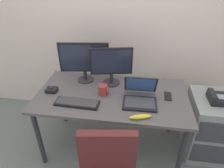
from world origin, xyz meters
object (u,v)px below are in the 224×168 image
object	(u,v)px
file_cabinet	(207,126)
trackball_mouse	(52,90)
desk_phone	(217,98)
paper_notepad	(147,84)
coffee_mug	(103,90)
laptop	(140,96)
cell_phone	(168,96)
keyboard	(77,103)
monitor_side	(111,64)
banana	(140,117)
monitor_main	(84,60)

from	to	relation	value
file_cabinet	trackball_mouse	bearing A→B (deg)	-175.28
desk_phone	paper_notepad	size ratio (longest dim) A/B	0.96
coffee_mug	trackball_mouse	bearing A→B (deg)	-177.54
laptop	cell_phone	distance (m)	0.30
keyboard	laptop	world-z (taller)	laptop
desk_phone	cell_phone	size ratio (longest dim) A/B	1.41
keyboard	coffee_mug	bearing A→B (deg)	41.15
desk_phone	monitor_side	size ratio (longest dim) A/B	0.46
laptop	coffee_mug	xyz separation A→B (m)	(-0.36, 0.05, 0.00)
file_cabinet	desk_phone	xyz separation A→B (m)	(-0.01, -0.02, 0.38)
coffee_mug	laptop	bearing A→B (deg)	-8.15
coffee_mug	paper_notepad	size ratio (longest dim) A/B	0.51
monitor_side	banana	bearing A→B (deg)	-58.61
file_cabinet	banana	bearing A→B (deg)	-150.48
file_cabinet	coffee_mug	bearing A→B (deg)	-174.21
desk_phone	paper_notepad	distance (m)	0.69
monitor_main	monitor_side	distance (m)	0.30
laptop	banana	bearing A→B (deg)	-87.46
coffee_mug	cell_phone	world-z (taller)	coffee_mug
trackball_mouse	coffee_mug	size ratio (longest dim) A/B	1.03
laptop	banana	distance (m)	0.26
monitor_side	laptop	size ratio (longest dim) A/B	1.34
cell_phone	keyboard	bearing A→B (deg)	-161.54
monitor_main	cell_phone	distance (m)	0.93
file_cabinet	coffee_mug	world-z (taller)	coffee_mug
monitor_main	banana	distance (m)	0.86
desk_phone	trackball_mouse	size ratio (longest dim) A/B	1.82
monitor_side	trackball_mouse	distance (m)	0.66
paper_notepad	cell_phone	world-z (taller)	paper_notepad
desk_phone	keyboard	xyz separation A→B (m)	(-1.32, -0.28, 0.01)
file_cabinet	paper_notepad	bearing A→B (deg)	168.58
banana	coffee_mug	bearing A→B (deg)	140.59
banana	cell_phone	bearing A→B (deg)	54.03
file_cabinet	keyboard	size ratio (longest dim) A/B	1.67
monitor_main	trackball_mouse	bearing A→B (deg)	-135.80
keyboard	banana	distance (m)	0.60
coffee_mug	desk_phone	bearing A→B (deg)	4.99
keyboard	trackball_mouse	xyz separation A→B (m)	(-0.31, 0.16, 0.01)
trackball_mouse	banana	size ratio (longest dim) A/B	0.58
file_cabinet	laptop	distance (m)	0.88
monitor_main	paper_notepad	bearing A→B (deg)	0.02
file_cabinet	paper_notepad	size ratio (longest dim) A/B	3.34
desk_phone	banana	bearing A→B (deg)	-151.18
desk_phone	coffee_mug	bearing A→B (deg)	-175.01
desk_phone	trackball_mouse	xyz separation A→B (m)	(-1.63, -0.12, 0.02)
laptop	coffee_mug	size ratio (longest dim) A/B	3.02
keyboard	paper_notepad	bearing A→B (deg)	34.20
desk_phone	monitor_side	world-z (taller)	monitor_side
laptop	cell_phone	size ratio (longest dim) A/B	2.27
keyboard	paper_notepad	world-z (taller)	keyboard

